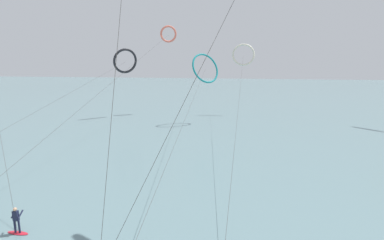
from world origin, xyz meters
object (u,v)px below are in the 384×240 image
at_px(kite_ivory, 243,55).
at_px(kite_coral, 168,34).
at_px(kite_teal, 205,68).
at_px(kite_charcoal, 125,61).
at_px(surfer_crimson, 17,222).

relative_size(kite_ivory, kite_coral, 1.06).
height_order(kite_teal, kite_ivory, kite_ivory).
xyz_separation_m(kite_charcoal, kite_coral, (6.76, 6.38, 5.39)).
distance_m(surfer_crimson, kite_coral, 47.95).
bearing_deg(kite_ivory, kite_teal, -122.70).
height_order(surfer_crimson, kite_charcoal, kite_charcoal).
bearing_deg(kite_charcoal, surfer_crimson, 57.71).
bearing_deg(kite_coral, surfer_crimson, 69.84).
bearing_deg(kite_teal, kite_ivory, 14.36).
xyz_separation_m(surfer_crimson, kite_charcoal, (-9.96, 38.94, 9.94)).
bearing_deg(surfer_crimson, kite_charcoal, -80.41).
xyz_separation_m(kite_ivory, kite_coral, (-15.15, -1.67, 4.12)).
height_order(surfer_crimson, kite_teal, kite_teal).
distance_m(kite_teal, kite_coral, 14.83).
xyz_separation_m(kite_teal, kite_coral, (-9.16, 9.57, 6.66)).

